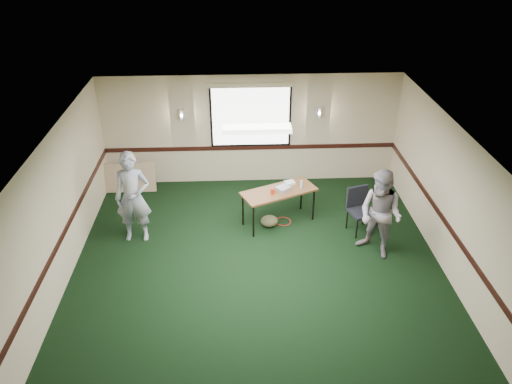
{
  "coord_description": "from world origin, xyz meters",
  "views": [
    {
      "loc": [
        -0.39,
        -7.02,
        5.99
      ],
      "look_at": [
        0.0,
        1.3,
        1.2
      ],
      "focal_mm": 35.0,
      "sensor_mm": 36.0,
      "label": 1
    }
  ],
  "objects_px": {
    "projector": "(283,189)",
    "person_left": "(133,197)",
    "folding_table": "(279,193)",
    "person_right": "(380,215)",
    "conference_chair": "(359,206)"
  },
  "relations": [
    {
      "from": "folding_table",
      "to": "conference_chair",
      "type": "distance_m",
      "value": 1.7
    },
    {
      "from": "folding_table",
      "to": "conference_chair",
      "type": "bearing_deg",
      "value": -35.75
    },
    {
      "from": "person_right",
      "to": "person_left",
      "type": "bearing_deg",
      "value": -141.66
    },
    {
      "from": "projector",
      "to": "conference_chair",
      "type": "distance_m",
      "value": 1.62
    },
    {
      "from": "projector",
      "to": "person_left",
      "type": "xyz_separation_m",
      "value": [
        -3.04,
        -0.44,
        0.13
      ]
    },
    {
      "from": "projector",
      "to": "folding_table",
      "type": "bearing_deg",
      "value": 134.93
    },
    {
      "from": "folding_table",
      "to": "conference_chair",
      "type": "height_order",
      "value": "conference_chair"
    },
    {
      "from": "folding_table",
      "to": "person_right",
      "type": "height_order",
      "value": "person_right"
    },
    {
      "from": "person_left",
      "to": "person_right",
      "type": "relative_size",
      "value": 1.07
    },
    {
      "from": "projector",
      "to": "person_right",
      "type": "bearing_deg",
      "value": -74.33
    },
    {
      "from": "conference_chair",
      "to": "person_right",
      "type": "relative_size",
      "value": 0.54
    },
    {
      "from": "person_left",
      "to": "person_right",
      "type": "xyz_separation_m",
      "value": [
        4.78,
        -0.76,
        -0.06
      ]
    },
    {
      "from": "projector",
      "to": "person_right",
      "type": "height_order",
      "value": "person_right"
    },
    {
      "from": "projector",
      "to": "person_left",
      "type": "bearing_deg",
      "value": 148.59
    },
    {
      "from": "conference_chair",
      "to": "person_left",
      "type": "relative_size",
      "value": 0.5
    }
  ]
}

